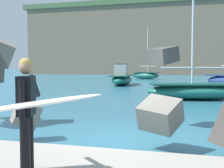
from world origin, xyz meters
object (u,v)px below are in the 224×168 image
(surfer_with_board, at_px, (27,107))
(boat_mid_centre, at_px, (122,78))
(boat_near_left, at_px, (200,90))
(station_building_west, at_px, (173,7))
(boat_near_centre, at_px, (145,75))

(surfer_with_board, xyz_separation_m, boat_mid_centre, (-4.67, 26.06, -0.56))
(surfer_with_board, xyz_separation_m, boat_near_left, (2.82, 13.81, -0.75))
(surfer_with_board, height_order, station_building_west, station_building_west)
(surfer_with_board, xyz_separation_m, boat_near_centre, (-4.48, 41.16, -0.65))
(boat_near_left, xyz_separation_m, boat_near_centre, (-7.30, 27.35, 0.10))
(boat_near_centre, relative_size, boat_mid_centre, 1.19)
(boat_near_centre, xyz_separation_m, station_building_west, (0.80, 49.71, 19.86))
(boat_near_centre, bearing_deg, surfer_with_board, -83.79)
(surfer_with_board, bearing_deg, boat_near_left, 78.46)
(boat_near_left, bearing_deg, surfer_with_board, -101.54)
(surfer_with_board, relative_size, boat_mid_centre, 0.32)
(boat_near_left, height_order, station_building_west, station_building_west)
(surfer_with_board, bearing_deg, boat_near_centre, 96.21)
(surfer_with_board, relative_size, station_building_west, 0.27)
(surfer_with_board, height_order, boat_mid_centre, boat_mid_centre)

